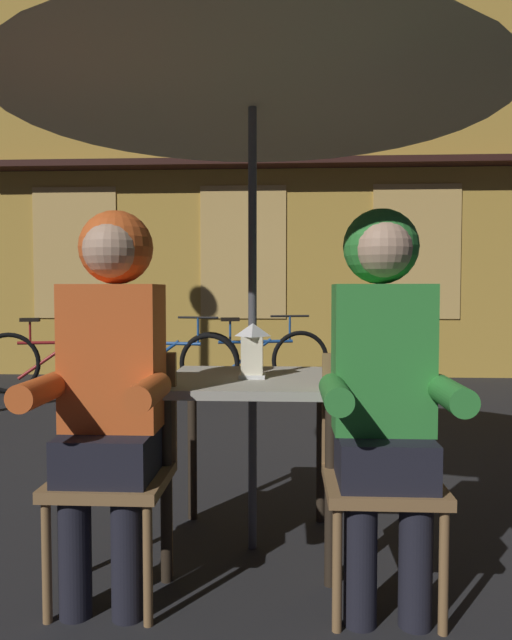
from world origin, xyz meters
TOP-DOWN VIEW (x-y plane):
  - ground_plane at (0.00, 0.00)m, footprint 60.00×60.00m
  - cafe_table at (0.00, 0.00)m, footprint 0.72×0.72m
  - patio_umbrella at (0.00, 0.00)m, footprint 2.10×2.10m
  - lantern at (0.00, -0.02)m, footprint 0.11×0.11m
  - chair_left at (-0.48, -0.37)m, footprint 0.40×0.40m
  - chair_right at (0.48, -0.37)m, footprint 0.40×0.40m
  - person_left_hooded at (-0.48, -0.43)m, footprint 0.45×0.56m
  - person_right_hooded at (0.48, -0.43)m, footprint 0.45×0.56m
  - shopfront_building at (0.68, 5.40)m, footprint 10.00×0.93m
  - bicycle_nearest at (-2.34, 3.77)m, footprint 1.65×0.39m
  - bicycle_second at (-1.18, 3.75)m, footprint 1.66×0.33m
  - bicycle_third at (-0.20, 3.99)m, footprint 1.64×0.46m

SIDE VIEW (x-z plane):
  - ground_plane at x=0.00m, z-range 0.00..0.00m
  - bicycle_nearest at x=-2.34m, z-range -0.07..0.77m
  - bicycle_second at x=-1.18m, z-range -0.07..0.77m
  - bicycle_third at x=-0.20m, z-range -0.07..0.77m
  - chair_left at x=-0.48m, z-range 0.05..0.92m
  - chair_right at x=0.48m, z-range 0.05..0.92m
  - cafe_table at x=0.00m, z-range 0.27..1.01m
  - person_left_hooded at x=-0.48m, z-range 0.15..1.55m
  - person_right_hooded at x=0.48m, z-range 0.15..1.55m
  - lantern at x=0.00m, z-range 0.75..0.98m
  - patio_umbrella at x=0.00m, z-range 0.90..3.21m
  - shopfront_building at x=0.68m, z-range -0.01..6.19m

